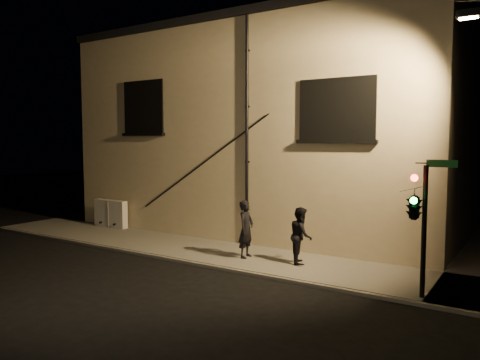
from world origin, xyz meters
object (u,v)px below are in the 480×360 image
Objects in this scene: pedestrian_a at (246,229)px; traffic_signal at (415,205)px; pedestrian_b at (301,235)px; utility_cabinet at (111,213)px.

traffic_signal reaches higher than pedestrian_a.
pedestrian_a is at bearing 72.43° from pedestrian_b.
pedestrian_b is (9.89, -1.08, 0.28)m from utility_cabinet.
traffic_signal is (3.71, -1.43, 1.40)m from pedestrian_b.
pedestrian_b is at bearing 158.93° from traffic_signal.
utility_cabinet is 8.18m from pedestrian_a.
traffic_signal is at bearing -138.51° from pedestrian_b.
pedestrian_a is 1.07× the size of pedestrian_b.
utility_cabinet is 9.95m from pedestrian_b.
pedestrian_a is 0.56× the size of traffic_signal.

